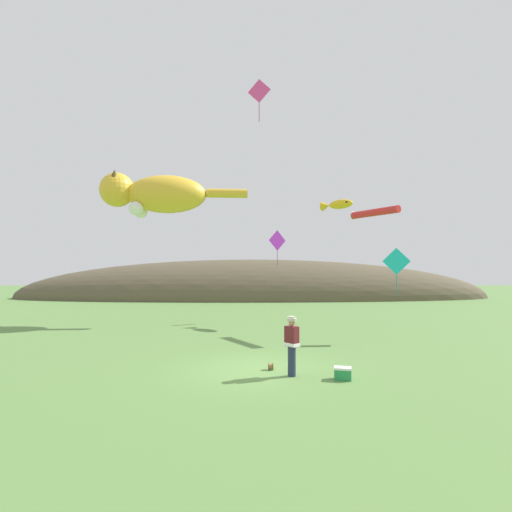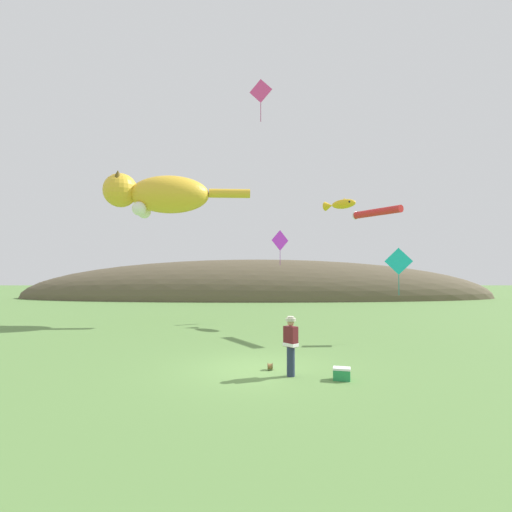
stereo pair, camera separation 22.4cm
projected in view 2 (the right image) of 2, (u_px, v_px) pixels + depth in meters
The scene contains 11 objects.
ground_plane at pixel (256, 369), 12.68m from camera, with size 120.00×120.00×0.00m, color #5B8442.
distant_hill_ridge at pixel (255, 298), 42.68m from camera, with size 50.61×11.79×8.21m.
festival_attendant at pixel (290, 344), 11.89m from camera, with size 0.47×0.49×1.77m.
kite_spool at pixel (269, 366), 12.59m from camera, with size 0.16×0.22×0.22m.
picnic_cooler at pixel (341, 374), 11.47m from camera, with size 0.55×0.44×0.36m.
kite_giant_cat at pixel (158, 195), 23.88m from camera, with size 8.76×2.75×2.66m.
kite_fish_windsock at pixel (339, 204), 23.60m from camera, with size 1.88×1.87×0.64m.
kite_tube_streamer at pixel (375, 212), 19.71m from camera, with size 1.85×2.69×0.44m.
kite_diamond_violet at pixel (279, 241), 24.56m from camera, with size 1.07×0.71×2.17m.
kite_diamond_teal at pixel (397, 262), 17.82m from camera, with size 1.17×0.34×2.11m.
kite_diamond_pink at pixel (260, 91), 18.85m from camera, with size 1.08×0.39×2.04m.
Camera 2 is at (-0.05, -12.78, 3.23)m, focal length 28.00 mm.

